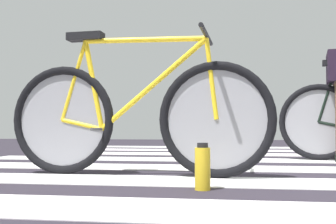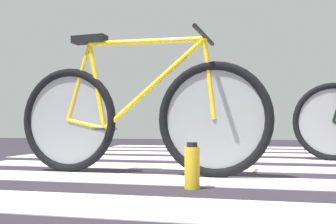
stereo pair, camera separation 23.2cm
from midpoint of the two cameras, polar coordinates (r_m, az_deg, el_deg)
The scene contains 4 objects.
ground at distance 2.76m, azimuth 15.03°, elevation -8.81°, with size 18.00×14.00×0.02m.
crosswalk_markings at distance 3.05m, azimuth 15.06°, elevation -7.94°, with size 5.45×6.54×0.00m.
bicycle_1_of_2 at distance 2.55m, azimuth -7.27°, elevation -0.51°, with size 1.74×0.52×0.93m.
water_bottle at distance 1.99m, azimuth 1.64°, elevation -7.96°, with size 0.08×0.08×0.23m.
Camera 1 is at (-0.46, -2.72, 0.33)m, focal length 42.23 mm.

